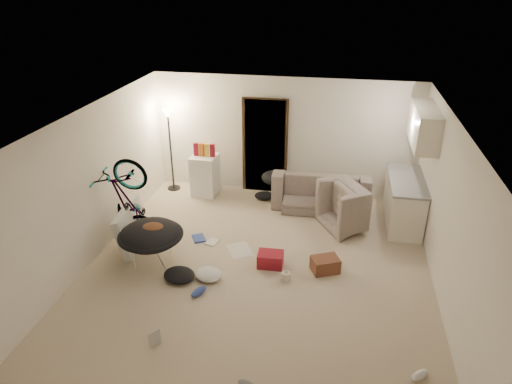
% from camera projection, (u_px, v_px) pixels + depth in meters
% --- Properties ---
extents(floor, '(5.50, 6.00, 0.02)m').
position_uv_depth(floor, '(258.00, 269.00, 7.43)').
color(floor, '#C7B499').
rests_on(floor, ground).
extents(ceiling, '(5.50, 6.00, 0.02)m').
position_uv_depth(ceiling, '(258.00, 120.00, 6.33)').
color(ceiling, white).
rests_on(ceiling, wall_back).
extents(wall_back, '(5.50, 0.02, 2.50)m').
position_uv_depth(wall_back, '(284.00, 137.00, 9.54)').
color(wall_back, white).
rests_on(wall_back, floor).
extents(wall_front, '(5.50, 0.02, 2.50)m').
position_uv_depth(wall_front, '(198.00, 345.00, 4.22)').
color(wall_front, white).
rests_on(wall_front, floor).
extents(wall_left, '(0.02, 6.00, 2.50)m').
position_uv_depth(wall_left, '(90.00, 186.00, 7.35)').
color(wall_left, white).
rests_on(wall_left, floor).
extents(wall_right, '(0.02, 6.00, 2.50)m').
position_uv_depth(wall_right, '(450.00, 217.00, 6.41)').
color(wall_right, white).
rests_on(wall_right, floor).
extents(doorway, '(0.85, 0.10, 2.04)m').
position_uv_depth(doorway, '(265.00, 146.00, 9.68)').
color(doorway, black).
rests_on(doorway, floor).
extents(door_trim, '(0.97, 0.04, 2.10)m').
position_uv_depth(door_trim, '(265.00, 147.00, 9.65)').
color(door_trim, '#312011').
rests_on(door_trim, floor).
extents(floor_lamp, '(0.28, 0.28, 1.81)m').
position_uv_depth(floor_lamp, '(169.00, 133.00, 9.61)').
color(floor_lamp, black).
rests_on(floor_lamp, floor).
extents(kitchen_counter, '(0.60, 1.50, 0.88)m').
position_uv_depth(kitchen_counter, '(404.00, 203.00, 8.59)').
color(kitchen_counter, white).
rests_on(kitchen_counter, floor).
extents(counter_top, '(0.64, 1.54, 0.04)m').
position_uv_depth(counter_top, '(407.00, 180.00, 8.39)').
color(counter_top, gray).
rests_on(counter_top, kitchen_counter).
extents(kitchen_uppers, '(0.38, 1.40, 0.65)m').
position_uv_depth(kitchen_uppers, '(424.00, 126.00, 7.91)').
color(kitchen_uppers, white).
rests_on(kitchen_uppers, wall_right).
extents(sofa, '(1.96, 0.81, 0.57)m').
position_uv_depth(sofa, '(321.00, 193.00, 9.33)').
color(sofa, '#394139').
rests_on(sofa, floor).
extents(armchair, '(1.24, 1.28, 0.64)m').
position_uv_depth(armchair, '(357.00, 210.00, 8.60)').
color(armchair, '#394139').
rests_on(armchair, floor).
extents(bicycle, '(1.74, 0.77, 1.00)m').
position_uv_depth(bicycle, '(131.00, 222.00, 7.91)').
color(bicycle, black).
rests_on(bicycle, floor).
extents(book_asset, '(0.29, 0.28, 0.02)m').
position_uv_depth(book_asset, '(150.00, 347.00, 5.86)').
color(book_asset, maroon).
rests_on(book_asset, floor).
extents(mini_fridge, '(0.55, 0.55, 0.87)m').
position_uv_depth(mini_fridge, '(205.00, 175.00, 9.77)').
color(mini_fridge, white).
rests_on(mini_fridge, floor).
extents(snack_box_0, '(0.12, 0.10, 0.30)m').
position_uv_depth(snack_box_0, '(196.00, 150.00, 9.55)').
color(snack_box_0, maroon).
rests_on(snack_box_0, mini_fridge).
extents(snack_box_1, '(0.11, 0.08, 0.30)m').
position_uv_depth(snack_box_1, '(201.00, 150.00, 9.53)').
color(snack_box_1, orange).
rests_on(snack_box_1, mini_fridge).
extents(snack_box_2, '(0.11, 0.09, 0.30)m').
position_uv_depth(snack_box_2, '(207.00, 151.00, 9.51)').
color(snack_box_2, yellow).
rests_on(snack_box_2, mini_fridge).
extents(snack_box_3, '(0.11, 0.08, 0.30)m').
position_uv_depth(snack_box_3, '(213.00, 151.00, 9.49)').
color(snack_box_3, maroon).
rests_on(snack_box_3, mini_fridge).
extents(saucer_chair, '(1.05, 1.05, 0.75)m').
position_uv_depth(saucer_chair, '(151.00, 240.00, 7.38)').
color(saucer_chair, silver).
rests_on(saucer_chair, floor).
extents(hoodie, '(0.57, 0.52, 0.22)m').
position_uv_depth(hoodie, '(152.00, 230.00, 7.26)').
color(hoodie, '#4F2D1B').
rests_on(hoodie, saucer_chair).
extents(sofa_drape, '(0.62, 0.54, 0.28)m').
position_uv_depth(sofa_drape, '(275.00, 178.00, 9.37)').
color(sofa_drape, black).
rests_on(sofa_drape, sofa).
extents(tv_box, '(0.40, 1.13, 0.74)m').
position_uv_depth(tv_box, '(132.00, 226.00, 7.94)').
color(tv_box, silver).
rests_on(tv_box, floor).
extents(drink_case_a, '(0.51, 0.45, 0.24)m').
position_uv_depth(drink_case_a, '(325.00, 265.00, 7.33)').
color(drink_case_a, brown).
rests_on(drink_case_a, floor).
extents(drink_case_b, '(0.42, 0.32, 0.24)m').
position_uv_depth(drink_case_b, '(270.00, 259.00, 7.46)').
color(drink_case_b, maroon).
rests_on(drink_case_b, floor).
extents(juicer, '(0.14, 0.14, 0.21)m').
position_uv_depth(juicer, '(286.00, 276.00, 7.12)').
color(juicer, silver).
rests_on(juicer, floor).
extents(newspaper, '(0.58, 0.62, 0.01)m').
position_uv_depth(newspaper, '(240.00, 250.00, 7.93)').
color(newspaper, silver).
rests_on(newspaper, floor).
extents(book_blue, '(0.32, 0.35, 0.03)m').
position_uv_depth(book_blue, '(199.00, 238.00, 8.25)').
color(book_blue, '#293F96').
rests_on(book_blue, floor).
extents(book_white, '(0.24, 0.28, 0.02)m').
position_uv_depth(book_white, '(212.00, 242.00, 8.15)').
color(book_white, silver).
rests_on(book_white, floor).
extents(shoe_0, '(0.30, 0.24, 0.10)m').
position_uv_depth(shoe_0, '(294.00, 199.00, 9.61)').
color(shoe_0, '#293F96').
rests_on(shoe_0, floor).
extents(shoe_1, '(0.30, 0.24, 0.11)m').
position_uv_depth(shoe_1, '(288.00, 200.00, 9.56)').
color(shoe_1, slate).
rests_on(shoe_1, floor).
extents(shoe_2, '(0.24, 0.31, 0.11)m').
position_uv_depth(shoe_2, '(199.00, 292.00, 6.82)').
color(shoe_2, '#293F96').
rests_on(shoe_2, floor).
extents(shoe_4, '(0.27, 0.25, 0.10)m').
position_uv_depth(shoe_4, '(420.00, 375.00, 5.41)').
color(shoe_4, white).
rests_on(shoe_4, floor).
extents(clothes_lump_a, '(0.59, 0.54, 0.16)m').
position_uv_depth(clothes_lump_a, '(179.00, 275.00, 7.14)').
color(clothes_lump_a, black).
rests_on(clothes_lump_a, floor).
extents(clothes_lump_b, '(0.46, 0.41, 0.13)m').
position_uv_depth(clothes_lump_b, '(264.00, 196.00, 9.71)').
color(clothes_lump_b, black).
rests_on(clothes_lump_b, floor).
extents(clothes_lump_c, '(0.57, 0.54, 0.14)m').
position_uv_depth(clothes_lump_c, '(208.00, 274.00, 7.18)').
color(clothes_lump_c, silver).
rests_on(clothes_lump_c, floor).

